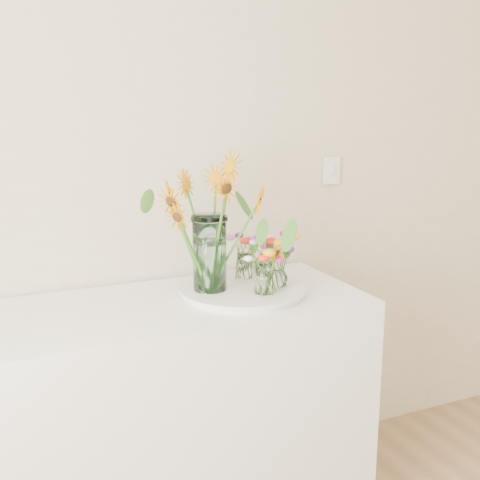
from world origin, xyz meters
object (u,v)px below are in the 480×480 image
at_px(counter, 173,419).
at_px(mason_jar, 210,253).
at_px(tray, 242,291).
at_px(small_vase_b, 277,272).
at_px(small_vase_c, 245,266).
at_px(small_vase_a, 264,279).

distance_m(counter, mason_jar, 0.63).
height_order(tray, small_vase_b, small_vase_b).
height_order(mason_jar, small_vase_c, mason_jar).
height_order(mason_jar, small_vase_b, mason_jar).
bearing_deg(small_vase_c, small_vase_b, -67.98).
xyz_separation_m(mason_jar, small_vase_c, (0.18, 0.09, -0.09)).
bearing_deg(small_vase_b, counter, 171.35).
distance_m(counter, small_vase_b, 0.66).
distance_m(mason_jar, small_vase_a, 0.21).
distance_m(mason_jar, small_vase_c, 0.22).
relative_size(tray, small_vase_c, 4.37).
distance_m(tray, small_vase_b, 0.15).
xyz_separation_m(small_vase_a, small_vase_b, (0.08, 0.06, -0.00)).
bearing_deg(mason_jar, tray, -9.54).
relative_size(tray, mason_jar, 1.57).
relative_size(counter, tray, 3.19).
distance_m(tray, small_vase_a, 0.13).
bearing_deg(tray, mason_jar, 170.46).
bearing_deg(counter, mason_jar, 0.25).
xyz_separation_m(tray, small_vase_a, (0.04, -0.10, 0.07)).
xyz_separation_m(mason_jar, small_vase_b, (0.24, -0.06, -0.08)).
distance_m(small_vase_a, small_vase_b, 0.10).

